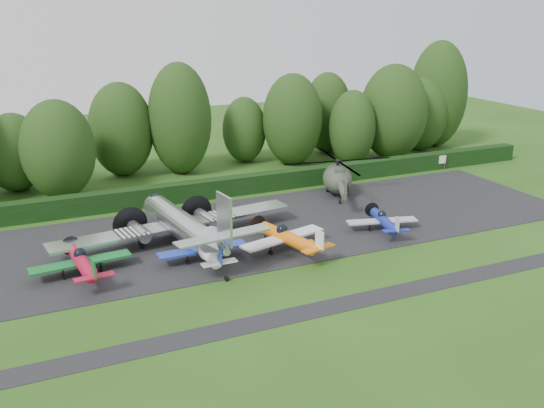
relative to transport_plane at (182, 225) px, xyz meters
name	(u,v)px	position (x,y,z in m)	size (l,w,h in m)	color
ground	(263,279)	(3.69, -8.80, -1.96)	(160.00, 160.00, 0.00)	#264B15
apron	(219,235)	(3.69, 1.20, -1.96)	(70.00, 18.00, 0.01)	black
taxiway_verge	(298,314)	(3.69, -14.80, -1.96)	(70.00, 2.00, 0.00)	black
hedgerow	(184,201)	(3.69, 12.20, -1.96)	(90.00, 1.60, 2.00)	black
transport_plane	(182,225)	(0.00, 0.00, 0.00)	(21.91, 16.80, 7.02)	silver
light_plane_red	(82,262)	(-8.64, -2.83, -0.74)	(7.63, 8.03, 2.93)	#AE1030
light_plane_white	(204,249)	(0.65, -4.09, -0.79)	(7.32, 7.70, 2.81)	white
light_plane_orange	(287,237)	(7.68, -4.72, -0.67)	(8.04, 8.45, 3.09)	orange
light_plane_blue	(384,221)	(17.77, -4.02, -0.91)	(6.54, 6.87, 2.51)	navy
helicopter	(338,176)	(19.57, 7.48, 0.13)	(12.07, 14.13, 3.89)	#364031
sign_board	(434,161)	(35.78, 11.60, -0.74)	(3.20, 0.12, 1.80)	#3F3326
tree_0	(293,119)	(21.00, 21.71, 3.86)	(7.67, 7.67, 11.65)	black
tree_1	(244,130)	(15.75, 25.23, 2.30)	(5.70, 5.70, 8.55)	black
tree_3	(327,113)	(28.25, 25.61, 3.58)	(6.67, 6.67, 11.10)	black
tree_4	(420,114)	(40.87, 21.53, 3.18)	(7.53, 7.53, 10.30)	black
tree_5	(121,130)	(-0.07, 25.09, 3.65)	(7.66, 7.66, 11.25)	black
tree_6	(180,119)	(6.64, 23.12, 4.76)	(7.59, 7.59, 13.46)	black
tree_8	(58,150)	(-7.88, 18.63, 3.32)	(7.70, 7.70, 10.59)	black
tree_9	(14,153)	(-12.09, 23.40, 2.39)	(6.76, 6.76, 8.72)	black
tree_11	(393,112)	(34.45, 18.91, 4.30)	(8.89, 8.89, 12.54)	black
tree_12	(438,94)	(44.52, 22.54, 5.58)	(8.20, 8.20, 15.09)	black
tree_13	(352,128)	(27.80, 18.23, 2.84)	(5.94, 5.94, 9.63)	black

